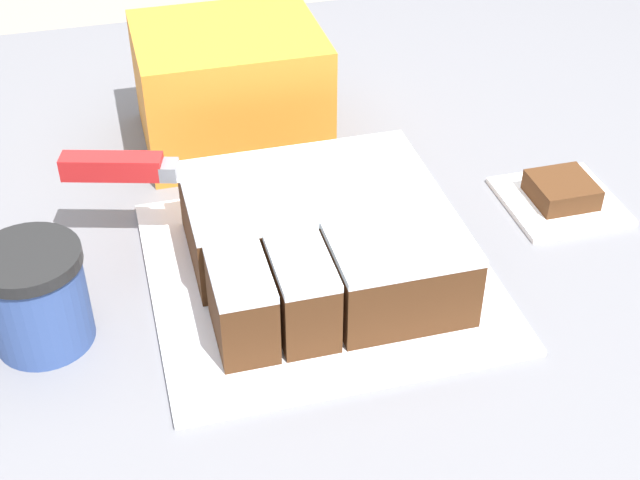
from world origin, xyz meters
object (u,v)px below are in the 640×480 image
Objects in this scene: brownie at (562,190)px; knife at (155,169)px; coffee_cup at (37,297)px; cake at (321,239)px; storage_box at (230,86)px; cake_board at (320,273)px.

knife is at bearing 174.81° from brownie.
knife is 0.16m from coffee_cup.
cake is 1.13× the size of storage_box.
cake is 0.25m from coffee_cup.
cake_board is at bearing -137.57° from cake.
knife is at bearing -119.18° from storage_box.
storage_box is at bearing 96.72° from cake_board.
coffee_cup is 0.46× the size of storage_box.
storage_box is (-0.31, 0.22, 0.05)m from brownie.
cake is 0.27m from storage_box.
cake_board is 1.38× the size of cake.
cake reaches higher than cake_board.
brownie is at bearing 10.39° from cake_board.
brownie is at bearing 10.85° from knife.
brownie is 0.38m from storage_box.
cake is at bearing 4.93° from coffee_cup.
coffee_cup is at bearing -175.07° from cake.
cake_board is 0.28m from brownie.
cake_board is 0.28m from storage_box.
knife is at bearing 42.79° from coffee_cup.
storage_box reaches higher than cake.
brownie is at bearing 7.63° from coffee_cup.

